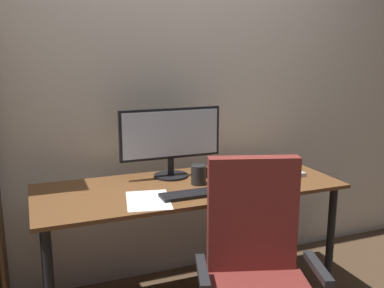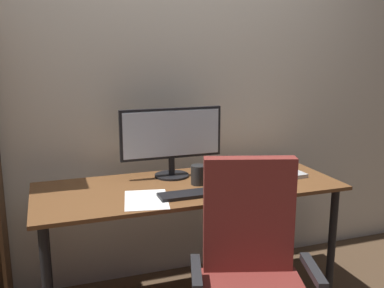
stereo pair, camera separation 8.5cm
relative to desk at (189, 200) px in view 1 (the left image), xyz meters
The scene contains 8 objects.
back_wall 0.81m from the desk, 90.00° to the left, with size 6.40×0.10×2.60m, color silver.
desk is the anchor object (origin of this frame).
monitor 0.37m from the desk, 103.67° to the left, with size 0.59×0.20×0.40m.
keyboard 0.22m from the desk, 111.50° to the right, with size 0.29×0.11×0.02m, color black.
mouse 0.26m from the desk, 56.10° to the right, with size 0.06×0.10×0.03m, color black.
coffee_mug 0.15m from the desk, 11.07° to the right, with size 0.10×0.08×0.11m.
laptop 0.54m from the desk, ahead, with size 0.32×0.23×0.02m, color #B7BABC.
paper_sheet 0.33m from the desk, 149.52° to the right, with size 0.21×0.30×0.00m, color white.
Camera 1 is at (-0.80, -2.10, 1.46)m, focal length 40.12 mm.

